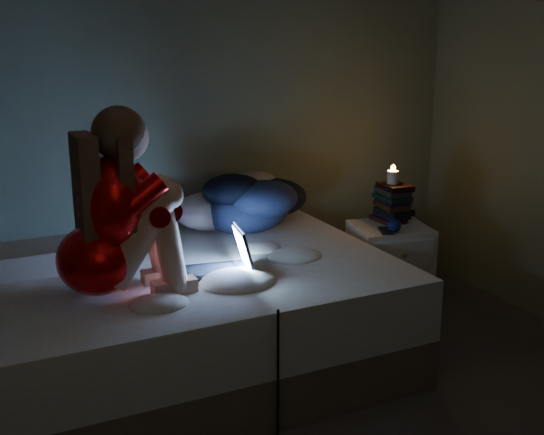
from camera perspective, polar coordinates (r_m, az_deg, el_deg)
wall_back at (r=4.38m, az=-5.90°, el=9.12°), size 3.60×0.02×2.60m
bed at (r=3.75m, az=-7.30°, el=-7.98°), size 2.13×1.60×0.58m
pillow at (r=3.70m, az=-19.99°, el=-3.31°), size 0.41×0.29×0.12m
woman at (r=3.13m, az=-14.48°, el=0.94°), size 0.54×0.35×0.87m
laptop at (r=3.45m, az=-4.69°, el=-2.72°), size 0.38×0.30×0.24m
clothes_pile at (r=4.20m, az=-2.37°, el=1.53°), size 0.65×0.54×0.36m
nightstand at (r=4.41m, az=9.53°, el=-4.38°), size 0.52×0.48×0.59m
book_stack at (r=4.39m, az=9.75°, el=1.06°), size 0.19×0.25×0.22m
candle at (r=4.36m, az=9.84°, el=2.96°), size 0.07×0.07×0.08m
phone at (r=4.19m, az=9.69°, el=-1.09°), size 0.10×0.15×0.01m
blue_orb at (r=4.19m, az=10.34°, el=-0.64°), size 0.08×0.08×0.08m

